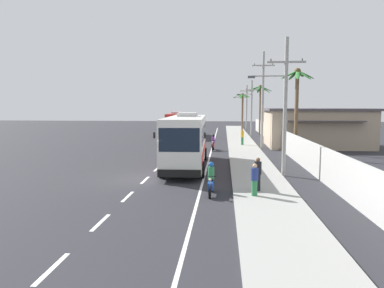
# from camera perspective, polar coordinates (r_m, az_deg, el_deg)

# --- Properties ---
(ground_plane) EXTENTS (160.00, 160.00, 0.00)m
(ground_plane) POSITION_cam_1_polar(r_m,az_deg,el_deg) (22.19, -7.27, -5.51)
(ground_plane) COLOR #28282D
(sidewalk_kerb) EXTENTS (3.20, 90.00, 0.14)m
(sidewalk_kerb) POSITION_cam_1_polar(r_m,az_deg,el_deg) (31.60, 8.85, -1.90)
(sidewalk_kerb) COLOR #999993
(sidewalk_kerb) RESTS_ON ground
(lane_markings) EXTENTS (3.65, 71.00, 0.01)m
(lane_markings) POSITION_cam_1_polar(r_m,az_deg,el_deg) (35.92, 1.07, -0.96)
(lane_markings) COLOR white
(lane_markings) RESTS_ON ground
(boundary_wall) EXTENTS (0.24, 60.00, 2.03)m
(boundary_wall) POSITION_cam_1_polar(r_m,az_deg,el_deg) (35.88, 14.53, 0.45)
(boundary_wall) COLOR #B2B2AD
(boundary_wall) RESTS_ON ground
(coach_bus_foreground) EXTENTS (3.20, 11.16, 3.95)m
(coach_bus_foreground) POSITION_cam_1_polar(r_m,az_deg,el_deg) (25.82, -0.91, 0.79)
(coach_bus_foreground) COLOR silver
(coach_bus_foreground) RESTS_ON ground
(coach_bus_far_lane) EXTENTS (3.17, 10.63, 3.61)m
(coach_bus_far_lane) POSITION_cam_1_polar(r_m,az_deg,el_deg) (51.59, -2.23, 3.30)
(coach_bus_far_lane) COLOR red
(coach_bus_far_lane) RESTS_ON ground
(motorcycle_beside_bus) EXTENTS (0.56, 1.96, 1.61)m
(motorcycle_beside_bus) POSITION_cam_1_polar(r_m,az_deg,el_deg) (35.67, 3.39, 0.03)
(motorcycle_beside_bus) COLOR black
(motorcycle_beside_bus) RESTS_ON ground
(motorcycle_trailing) EXTENTS (0.56, 1.96, 1.65)m
(motorcycle_trailing) POSITION_cam_1_polar(r_m,az_deg,el_deg) (18.07, 3.04, -6.01)
(motorcycle_trailing) COLOR black
(motorcycle_trailing) RESTS_ON ground
(pedestrian_near_kerb) EXTENTS (0.36, 0.36, 1.72)m
(pedestrian_near_kerb) POSITION_cam_1_polar(r_m,az_deg,el_deg) (39.66, 8.06, 1.16)
(pedestrian_near_kerb) COLOR #2D7A47
(pedestrian_near_kerb) RESTS_ON sidewalk_kerb
(pedestrian_midwalk) EXTENTS (0.36, 0.36, 1.57)m
(pedestrian_midwalk) POSITION_cam_1_polar(r_m,az_deg,el_deg) (17.49, 9.99, -5.53)
(pedestrian_midwalk) COLOR #2D7A47
(pedestrian_midwalk) RESTS_ON sidewalk_kerb
(pedestrian_far_walk) EXTENTS (0.36, 0.36, 1.71)m
(pedestrian_far_walk) POSITION_cam_1_polar(r_m,az_deg,el_deg) (18.48, 10.49, -4.66)
(pedestrian_far_walk) COLOR black
(pedestrian_far_walk) RESTS_ON sidewalk_kerb
(utility_pole_nearest) EXTENTS (3.54, 0.24, 8.67)m
(utility_pole_nearest) POSITION_cam_1_polar(r_m,az_deg,el_deg) (23.16, 14.48, 6.35)
(utility_pole_nearest) COLOR #9E9E99
(utility_pole_nearest) RESTS_ON ground
(utility_pole_mid) EXTENTS (2.26, 0.24, 9.94)m
(utility_pole_mid) POSITION_cam_1_polar(r_m,az_deg,el_deg) (37.62, 11.25, 7.13)
(utility_pole_mid) COLOR #9E9E99
(utility_pole_mid) RESTS_ON ground
(utility_pole_far) EXTENTS (3.05, 0.24, 8.08)m
(utility_pole_far) POSITION_cam_1_polar(r_m,az_deg,el_deg) (52.10, 9.41, 5.92)
(utility_pole_far) COLOR #9E9E99
(utility_pole_far) RESTS_ON ground
(utility_pole_distant) EXTENTS (3.75, 0.24, 8.17)m
(utility_pole_distant) POSITION_cam_1_polar(r_m,az_deg,el_deg) (66.63, 8.65, 6.08)
(utility_pole_distant) COLOR #9E9E99
(utility_pole_distant) RESTS_ON ground
(palm_nearest) EXTENTS (3.61, 3.52, 7.60)m
(palm_nearest) POSITION_cam_1_polar(r_m,az_deg,el_deg) (55.89, 10.85, 7.36)
(palm_nearest) COLOR brown
(palm_nearest) RESTS_ON ground
(palm_second) EXTENTS (2.75, 2.56, 6.57)m
(palm_second) POSITION_cam_1_polar(r_m,az_deg,el_deg) (60.87, 8.09, 6.12)
(palm_second) COLOR brown
(palm_second) RESTS_ON ground
(palm_third) EXTENTS (2.91, 2.83, 7.69)m
(palm_third) POSITION_cam_1_polar(r_m,az_deg,el_deg) (32.45, 16.41, 7.44)
(palm_third) COLOR brown
(palm_third) RESTS_ON ground
(roadside_building) EXTENTS (11.02, 8.12, 4.16)m
(roadside_building) POSITION_cam_1_polar(r_m,az_deg,el_deg) (40.93, 19.25, 2.51)
(roadside_building) COLOR tan
(roadside_building) RESTS_ON ground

